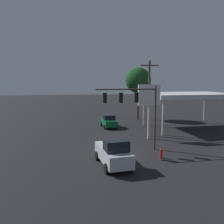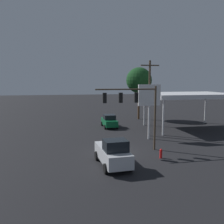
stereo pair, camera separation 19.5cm
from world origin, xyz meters
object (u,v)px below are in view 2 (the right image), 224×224
traffic_signal_assembly (133,104)px  sedan_waiting (109,121)px  utility_pole (149,97)px  pickup_parked (113,153)px  price_sign (149,98)px  fire_hydrant (161,153)px  street_tree (139,80)px

traffic_signal_assembly → sedan_waiting: 13.60m
utility_pole → pickup_parked: utility_pole is taller
price_sign → fire_hydrant: 8.86m
utility_pole → street_tree: (-2.97, -13.64, 2.02)m
traffic_signal_assembly → sedan_waiting: (-0.11, -13.04, -3.88)m
traffic_signal_assembly → utility_pole: 7.35m
pickup_parked → fire_hydrant: 4.93m
street_tree → fire_hydrant: (5.04, 22.63, -6.65)m
utility_pole → fire_hydrant: 10.33m
pickup_parked → utility_pole: bearing=142.4°
price_sign → traffic_signal_assembly: bearing=54.0°
traffic_signal_assembly → fire_hydrant: bearing=123.7°
price_sign → pickup_parked: 11.34m
street_tree → pickup_parked: bearing=67.7°
utility_pole → sedan_waiting: 8.85m
utility_pole → price_sign: size_ratio=1.44×
utility_pole → sedan_waiting: bearing=-60.7°
traffic_signal_assembly → utility_pole: size_ratio=0.69×
traffic_signal_assembly → price_sign: size_ratio=0.99×
price_sign → fire_hydrant: price_sign is taller
sedan_waiting → fire_hydrant: (-1.76, 15.84, -0.51)m
price_sign → sedan_waiting: size_ratio=1.50×
traffic_signal_assembly → pickup_parked: 6.15m
utility_pole → price_sign: (0.56, 1.54, -0.08)m
price_sign → pickup_parked: size_ratio=1.24×
traffic_signal_assembly → street_tree: (-6.91, -19.84, 2.25)m
street_tree → utility_pole: bearing=77.7°
pickup_parked → sedan_waiting: (-2.98, -17.00, -0.16)m
price_sign → fire_hydrant: (1.51, 7.46, -4.55)m
sedan_waiting → price_sign: bearing=21.0°
sedan_waiting → traffic_signal_assembly: bearing=-0.8°
fire_hydrant → price_sign: bearing=-101.5°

